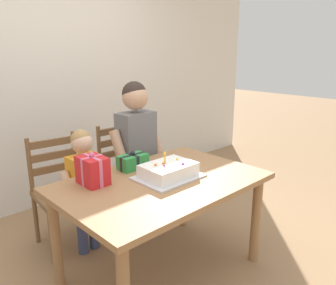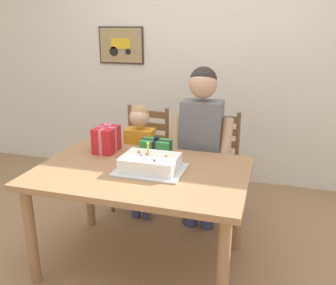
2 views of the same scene
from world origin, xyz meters
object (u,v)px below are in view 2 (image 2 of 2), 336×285
Objects in this scene: dining_table at (141,183)px; child_older at (201,134)px; gift_box_beside_cake at (106,139)px; gift_box_red_large at (156,147)px; chair_left at (142,158)px; chair_right at (212,166)px; child_younger at (140,152)px; birthday_cake at (150,164)px.

child_older is (0.27, 0.62, 0.18)m from dining_table.
gift_box_beside_cake reaches higher than dining_table.
dining_table is 0.35m from gift_box_red_large.
chair_right is at bearing 0.02° from chair_left.
gift_box_red_large reaches higher than dining_table.
child_younger reaches higher than gift_box_red_large.
dining_table is at bearing -89.74° from gift_box_red_large.
gift_box_beside_cake is at bearing -94.65° from chair_left.
birthday_cake reaches higher than gift_box_red_large.
chair_right is 0.69× the size of child_older.
birthday_cake reaches higher than dining_table.
child_younger reaches higher than chair_left.
child_younger is at bearing -157.23° from chair_right.
gift_box_red_large is (-0.07, 0.32, 0.01)m from birthday_cake.
birthday_cake is at bearing -0.50° from dining_table.
chair_right is at bearing 77.11° from child_older.
gift_box_red_large is at bearing 7.79° from gift_box_beside_cake.
dining_table is at bearing -35.42° from gift_box_beside_cake.
birthday_cake is 0.99m from chair_left.
gift_box_red_large is at bearing -51.18° from child_younger.
gift_box_red_large is at bearing -121.37° from chair_right.
birthday_cake is at bearing -63.39° from child_younger.
child_younger reaches higher than chair_right.
child_younger is at bearing 69.87° from gift_box_beside_cake.
dining_table is 6.26× the size of gift_box_beside_cake.
gift_box_red_large is 0.42m from child_younger.
gift_box_red_large is 0.41m from child_older.
child_older is at bearing 47.54° from gift_box_red_large.
child_older is 0.56m from child_younger.
chair_left is (-0.32, 0.54, -0.32)m from gift_box_red_large.
dining_table is 1.04× the size of child_older.
gift_box_beside_cake is 0.24× the size of chair_left.
gift_box_red_large is (-0.00, 0.32, 0.15)m from dining_table.
gift_box_beside_cake is 0.24× the size of chair_right.
child_younger is (-0.57, -0.24, 0.15)m from chair_right.
child_younger is at bearing 116.61° from birthday_cake.
chair_right is 0.43m from child_older.
chair_right is at bearing 58.63° from gift_box_red_large.
child_older reaches higher than dining_table.
birthday_cake is at bearing -78.03° from gift_box_red_large.
chair_left is 0.65m from chair_right.
chair_left reaches higher than dining_table.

